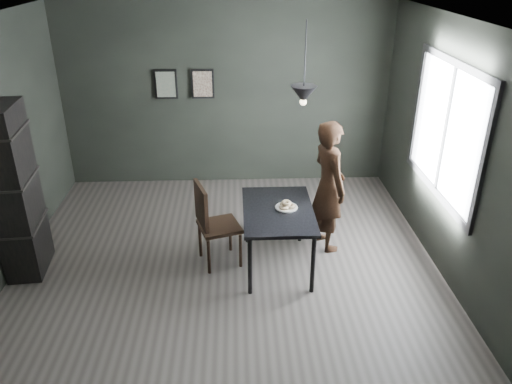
{
  "coord_description": "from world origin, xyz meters",
  "views": [
    {
      "loc": [
        0.14,
        -5.0,
        3.4
      ],
      "look_at": [
        0.35,
        0.05,
        0.95
      ],
      "focal_mm": 35.0,
      "sensor_mm": 36.0,
      "label": 1
    }
  ],
  "objects_px": {
    "shelf_unit": "(15,192)",
    "wood_chair": "(211,220)",
    "pendant_lamp": "(304,94)",
    "cafe_table": "(278,215)",
    "woman": "(329,186)",
    "white_plate": "(286,208)"
  },
  "relations": [
    {
      "from": "shelf_unit",
      "to": "wood_chair",
      "type": "bearing_deg",
      "value": -5.04
    },
    {
      "from": "pendant_lamp",
      "to": "shelf_unit",
      "type": "bearing_deg",
      "value": -179.27
    },
    {
      "from": "wood_chair",
      "to": "shelf_unit",
      "type": "xyz_separation_m",
      "value": [
        -2.15,
        -0.02,
        0.4
      ]
    },
    {
      "from": "cafe_table",
      "to": "wood_chair",
      "type": "xyz_separation_m",
      "value": [
        -0.77,
        0.08,
        -0.08
      ]
    },
    {
      "from": "woman",
      "to": "shelf_unit",
      "type": "relative_size",
      "value": 0.83
    },
    {
      "from": "cafe_table",
      "to": "shelf_unit",
      "type": "bearing_deg",
      "value": 178.83
    },
    {
      "from": "white_plate",
      "to": "wood_chair",
      "type": "relative_size",
      "value": 0.22
    },
    {
      "from": "shelf_unit",
      "to": "pendant_lamp",
      "type": "xyz_separation_m",
      "value": [
        3.17,
        0.04,
        1.06
      ]
    },
    {
      "from": "cafe_table",
      "to": "woman",
      "type": "xyz_separation_m",
      "value": [
        0.65,
        0.43,
        0.16
      ]
    },
    {
      "from": "cafe_table",
      "to": "pendant_lamp",
      "type": "xyz_separation_m",
      "value": [
        0.25,
        0.1,
        1.38
      ]
    },
    {
      "from": "woman",
      "to": "pendant_lamp",
      "type": "relative_size",
      "value": 1.91
    },
    {
      "from": "white_plate",
      "to": "shelf_unit",
      "type": "height_order",
      "value": "shelf_unit"
    },
    {
      "from": "cafe_table",
      "to": "woman",
      "type": "bearing_deg",
      "value": 33.48
    },
    {
      "from": "woman",
      "to": "wood_chair",
      "type": "bearing_deg",
      "value": 85.88
    },
    {
      "from": "white_plate",
      "to": "shelf_unit",
      "type": "distance_m",
      "value": 3.03
    },
    {
      "from": "cafe_table",
      "to": "pendant_lamp",
      "type": "height_order",
      "value": "pendant_lamp"
    },
    {
      "from": "cafe_table",
      "to": "shelf_unit",
      "type": "height_order",
      "value": "shelf_unit"
    },
    {
      "from": "woman",
      "to": "shelf_unit",
      "type": "height_order",
      "value": "shelf_unit"
    },
    {
      "from": "cafe_table",
      "to": "woman",
      "type": "height_order",
      "value": "woman"
    },
    {
      "from": "white_plate",
      "to": "woman",
      "type": "height_order",
      "value": "woman"
    },
    {
      "from": "cafe_table",
      "to": "woman",
      "type": "relative_size",
      "value": 0.73
    },
    {
      "from": "woman",
      "to": "pendant_lamp",
      "type": "bearing_deg",
      "value": 111.34
    }
  ]
}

